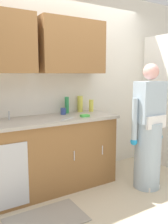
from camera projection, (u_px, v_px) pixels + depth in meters
The scene contains 13 objects.
ground_plane at pixel (110, 201), 2.83m from camera, with size 9.00×9.00×0.00m, color beige.
kitchen_wall_with_uppers at pixel (61, 75), 3.37m from camera, with size 4.80×0.44×2.70m.
counter_cabinet at pixel (43, 156), 3.06m from camera, with size 1.90×0.62×0.90m.
countertop at pixel (42, 120), 2.99m from camera, with size 1.96×0.66×0.04m, color #A8A093.
sink at pixel (5, 124), 2.76m from camera, with size 0.50×0.36×0.35m.
person_at_sink at pixel (148, 136), 3.10m from camera, with size 0.55×0.34×1.62m.
floor_mat at pixel (46, 220), 2.46m from camera, with size 0.80×0.50×0.01m, color gray.
bottle_cleaner_spray at pixel (91, 106), 3.55m from camera, with size 0.07×0.07×0.18m, color #D8D14C.
bottle_dish_liquid at pixel (80, 104), 3.53m from camera, with size 0.08×0.08×0.23m, color #D8D14C.
bottle_soap at pixel (67, 105), 3.39m from camera, with size 0.06×0.06×0.23m, color #2D8C4C.
cup_by_sink at pixel (63, 111), 3.29m from camera, with size 0.08×0.08×0.09m, color #33478C.
knife_on_counter at pixel (67, 119), 2.96m from camera, with size 0.24×0.02×0.01m, color silver.
sponge at pixel (85, 116), 3.11m from camera, with size 0.11×0.07×0.03m, color #4CBF4C.
Camera 1 is at (-1.64, -2.08, 1.49)m, focal length 38.42 mm.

